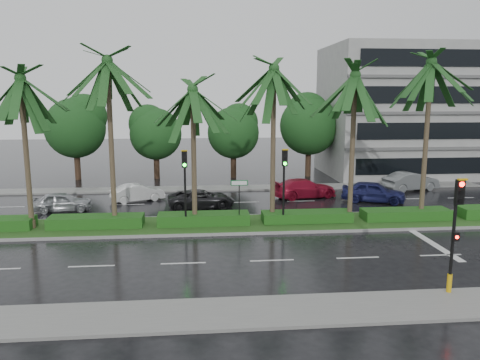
{
  "coord_description": "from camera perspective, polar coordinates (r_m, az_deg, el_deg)",
  "views": [
    {
      "loc": [
        -3.3,
        -25.01,
        7.3
      ],
      "look_at": [
        -0.86,
        1.5,
        2.58
      ],
      "focal_mm": 35.0,
      "sensor_mm": 36.0,
      "label": 1
    }
  ],
  "objects": [
    {
      "name": "ground",
      "position": [
        26.26,
        2.19,
        -6.09
      ],
      "size": [
        120.0,
        120.0,
        0.0
      ],
      "primitive_type": "plane",
      "color": "black",
      "rests_on": "ground"
    },
    {
      "name": "signal_median_left",
      "position": [
        25.68,
        -6.74,
        0.34
      ],
      "size": [
        0.34,
        0.42,
        4.36
      ],
      "color": "black",
      "rests_on": "median"
    },
    {
      "name": "car_grey",
      "position": [
        39.37,
        20.1,
        -0.15
      ],
      "size": [
        2.7,
        4.76,
        1.49
      ],
      "primitive_type": "imported",
      "rotation": [
        0.0,
        0.0,
        1.83
      ],
      "color": "slate",
      "rests_on": "ground"
    },
    {
      "name": "car_blue",
      "position": [
        34.2,
        15.94,
        -1.39
      ],
      "size": [
        3.28,
        4.7,
        1.49
      ],
      "primitive_type": "imported",
      "rotation": [
        0.0,
        0.0,
        1.18
      ],
      "color": "navy",
      "rests_on": "ground"
    },
    {
      "name": "signal_near",
      "position": [
        18.8,
        24.74,
        -5.67
      ],
      "size": [
        0.34,
        0.45,
        4.36
      ],
      "color": "black",
      "rests_on": "near_sidewalk"
    },
    {
      "name": "car_darkgrey",
      "position": [
        31.3,
        -4.74,
        -2.3
      ],
      "size": [
        2.58,
        4.67,
        1.24
      ],
      "primitive_type": "imported",
      "rotation": [
        0.0,
        0.0,
        1.69
      ],
      "color": "black",
      "rests_on": "ground"
    },
    {
      "name": "bg_trees",
      "position": [
        42.81,
        -0.72,
        6.56
      ],
      "size": [
        33.11,
        5.39,
        7.79
      ],
      "color": "#311F16",
      "rests_on": "ground"
    },
    {
      "name": "hedge",
      "position": [
        27.1,
        1.92,
        -4.59
      ],
      "size": [
        35.2,
        1.4,
        0.6
      ],
      "color": "#214614",
      "rests_on": "median"
    },
    {
      "name": "palm_row",
      "position": [
        26.12,
        -0.76,
        11.57
      ],
      "size": [
        26.3,
        4.2,
        9.95
      ],
      "color": "#493C2A",
      "rests_on": "median"
    },
    {
      "name": "street_sign",
      "position": [
        26.11,
        -0.1,
        -1.37
      ],
      "size": [
        0.95,
        0.09,
        2.6
      ],
      "color": "black",
      "rests_on": "median"
    },
    {
      "name": "car_white",
      "position": [
        34.01,
        -12.38,
        -1.52
      ],
      "size": [
        2.64,
        3.94,
        1.23
      ],
      "primitive_type": "imported",
      "rotation": [
        0.0,
        0.0,
        1.97
      ],
      "color": "silver",
      "rests_on": "ground"
    },
    {
      "name": "car_silver",
      "position": [
        32.41,
        -20.87,
        -2.48
      ],
      "size": [
        1.96,
        3.88,
        1.27
      ],
      "primitive_type": "imported",
      "rotation": [
        0.0,
        0.0,
        1.7
      ],
      "color": "#ACAFB3",
      "rests_on": "ground"
    },
    {
      "name": "median",
      "position": [
        27.2,
        1.91,
        -5.35
      ],
      "size": [
        36.0,
        4.0,
        0.15
      ],
      "color": "gray",
      "rests_on": "ground"
    },
    {
      "name": "far_sidewalk",
      "position": [
        37.86,
        -0.15,
        -0.97
      ],
      "size": [
        40.0,
        2.0,
        0.12
      ],
      "primitive_type": "cube",
      "color": "slate",
      "rests_on": "ground"
    },
    {
      "name": "building",
      "position": [
        47.58,
        20.21,
        7.88
      ],
      "size": [
        16.0,
        10.0,
        12.0
      ],
      "primitive_type": "cube",
      "color": "gray",
      "rests_on": "ground"
    },
    {
      "name": "lane_markings",
      "position": [
        26.41,
        8.89,
        -6.1
      ],
      "size": [
        34.0,
        13.06,
        0.01
      ],
      "color": "silver",
      "rests_on": "ground"
    },
    {
      "name": "near_sidewalk",
      "position": [
        16.81,
        6.84,
        -15.53
      ],
      "size": [
        40.0,
        2.4,
        0.12
      ],
      "primitive_type": "cube",
      "color": "slate",
      "rests_on": "ground"
    },
    {
      "name": "signal_median_right",
      "position": [
        26.12,
        5.41,
        0.53
      ],
      "size": [
        0.34,
        0.42,
        4.36
      ],
      "color": "black",
      "rests_on": "median"
    },
    {
      "name": "car_red",
      "position": [
        34.71,
        7.84,
        -1.0
      ],
      "size": [
        3.02,
        5.13,
        1.4
      ],
      "primitive_type": "imported",
      "rotation": [
        0.0,
        0.0,
        1.81
      ],
      "color": "maroon",
      "rests_on": "ground"
    }
  ]
}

